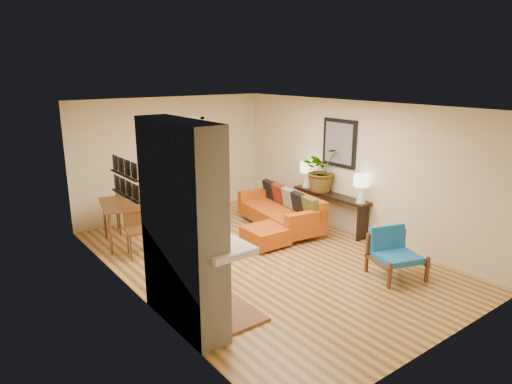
% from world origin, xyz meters
% --- Properties ---
extents(room_shell, '(6.50, 6.50, 6.50)m').
position_xyz_m(room_shell, '(0.60, 2.63, 1.24)').
color(room_shell, tan).
rests_on(room_shell, ground).
extents(fireplace, '(1.09, 1.68, 2.60)m').
position_xyz_m(fireplace, '(-2.00, -1.00, 1.24)').
color(fireplace, white).
rests_on(fireplace, ground).
extents(sofa, '(1.18, 2.18, 0.82)m').
position_xyz_m(sofa, '(1.35, 1.06, 0.36)').
color(sofa, silver).
rests_on(sofa, ground).
extents(ottoman, '(0.73, 0.73, 0.36)m').
position_xyz_m(ottoman, '(0.40, 0.44, 0.21)').
color(ottoman, silver).
rests_on(ottoman, ground).
extents(blue_chair, '(0.90, 0.89, 0.75)m').
position_xyz_m(blue_chair, '(1.26, -1.72, 0.41)').
color(blue_chair, brown).
rests_on(blue_chair, ground).
extents(dining_table, '(1.06, 1.87, 0.98)m').
position_xyz_m(dining_table, '(-1.54, 2.09, 0.64)').
color(dining_table, brown).
rests_on(dining_table, ground).
extents(console_table, '(0.34, 1.85, 0.72)m').
position_xyz_m(console_table, '(2.07, 0.43, 0.58)').
color(console_table, black).
rests_on(console_table, ground).
extents(lamp_near, '(0.30, 0.30, 0.54)m').
position_xyz_m(lamp_near, '(2.07, -0.34, 1.06)').
color(lamp_near, white).
rests_on(lamp_near, console_table).
extents(lamp_far, '(0.30, 0.30, 0.54)m').
position_xyz_m(lamp_far, '(2.07, 1.14, 1.06)').
color(lamp_far, white).
rests_on(lamp_far, console_table).
extents(houseplant, '(0.86, 0.75, 0.92)m').
position_xyz_m(houseplant, '(2.06, 0.70, 1.19)').
color(houseplant, '#1E5919').
rests_on(houseplant, console_table).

